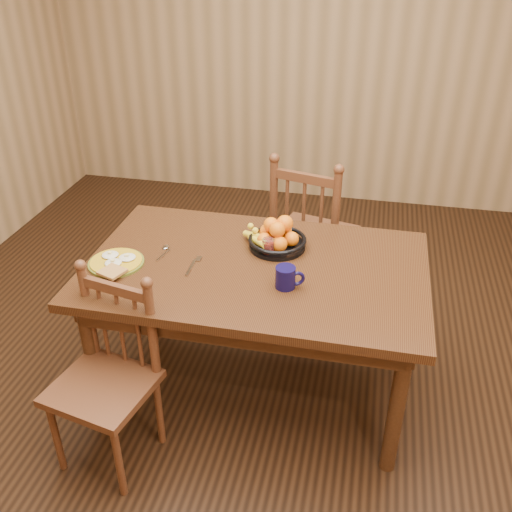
% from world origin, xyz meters
% --- Properties ---
extents(room, '(4.52, 5.02, 2.72)m').
position_xyz_m(room, '(0.00, 0.00, 1.35)').
color(room, black).
rests_on(room, ground).
extents(dining_table, '(1.60, 1.00, 0.75)m').
position_xyz_m(dining_table, '(0.00, 0.00, 0.67)').
color(dining_table, black).
rests_on(dining_table, ground).
extents(chair_far, '(0.55, 0.54, 1.02)m').
position_xyz_m(chair_far, '(0.17, 0.81, 0.49)').
color(chair_far, '#462515').
rests_on(chair_far, ground).
extents(chair_near, '(0.48, 0.46, 0.90)m').
position_xyz_m(chair_near, '(-0.54, -0.56, 0.44)').
color(chair_near, '#462515').
rests_on(chair_near, ground).
extents(breakfast_plate, '(0.26, 0.30, 0.04)m').
position_xyz_m(breakfast_plate, '(-0.65, -0.13, 0.76)').
color(breakfast_plate, '#59601E').
rests_on(breakfast_plate, dining_table).
extents(fork, '(0.03, 0.18, 0.00)m').
position_xyz_m(fork, '(-0.29, -0.06, 0.75)').
color(fork, silver).
rests_on(fork, dining_table).
extents(spoon, '(0.05, 0.16, 0.01)m').
position_xyz_m(spoon, '(-0.47, 0.04, 0.75)').
color(spoon, silver).
rests_on(spoon, dining_table).
extents(coffee_mug, '(0.13, 0.09, 0.10)m').
position_xyz_m(coffee_mug, '(0.17, -0.15, 0.80)').
color(coffee_mug, black).
rests_on(coffee_mug, dining_table).
extents(juice_glass, '(0.06, 0.06, 0.09)m').
position_xyz_m(juice_glass, '(0.04, 0.10, 0.79)').
color(juice_glass, silver).
rests_on(juice_glass, dining_table).
extents(fruit_bowl, '(0.32, 0.29, 0.17)m').
position_xyz_m(fruit_bowl, '(0.06, 0.19, 0.81)').
color(fruit_bowl, black).
rests_on(fruit_bowl, dining_table).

